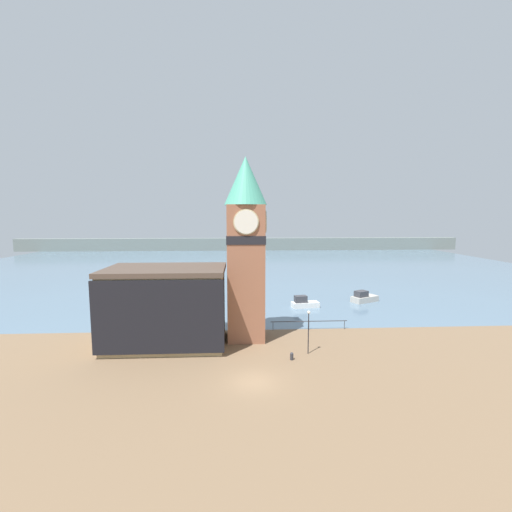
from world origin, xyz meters
TOP-DOWN VIEW (x-y plane):
  - ground_plane at (0.00, 0.00)m, footprint 160.00×160.00m
  - water at (0.00, 73.19)m, footprint 160.00×120.00m
  - far_shoreline at (0.00, 113.19)m, footprint 180.00×3.00m
  - pier_railing at (7.30, 12.94)m, footprint 9.41×0.08m
  - clock_tower at (-0.42, 10.48)m, footprint 4.66×4.66m
  - pier_building at (-8.99, 9.02)m, footprint 12.64×7.98m
  - boat_near at (8.67, 23.30)m, footprint 4.32×2.24m
  - boat_far at (19.01, 26.12)m, footprint 4.83×3.73m
  - mooring_bollard_near at (1.11, 11.33)m, footprint 0.26×0.26m
  - mooring_bollard_far at (3.83, 4.23)m, footprint 0.33×0.33m
  - lamp_post at (5.71, 5.65)m, footprint 0.32×0.32m

SIDE VIEW (x-z plane):
  - water at x=0.00m, z-range 0.00..0.00m
  - ground_plane at x=0.00m, z-range 0.00..0.00m
  - mooring_bollard_near at x=1.11m, z-range 0.03..0.71m
  - mooring_bollard_far at x=3.83m, z-range 0.03..0.78m
  - boat_near at x=8.67m, z-range -0.25..1.56m
  - boat_far at x=19.01m, z-range -0.25..1.63m
  - pier_railing at x=7.30m, z-range 0.40..1.49m
  - far_shoreline at x=0.00m, z-range 0.00..5.00m
  - lamp_post at x=5.71m, z-range 0.83..5.28m
  - pier_building at x=-8.99m, z-range 0.02..8.40m
  - clock_tower at x=-0.42m, z-range 0.62..20.81m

